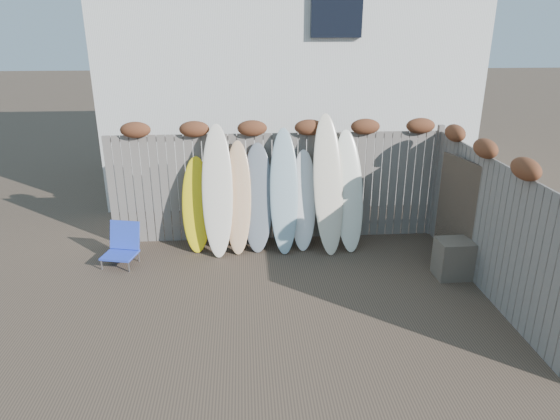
{
  "coord_description": "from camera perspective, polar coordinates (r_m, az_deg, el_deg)",
  "views": [
    {
      "loc": [
        -0.55,
        -6.27,
        3.8
      ],
      "look_at": [
        0.0,
        1.2,
        1.0
      ],
      "focal_mm": 32.0,
      "sensor_mm": 36.0,
      "label": 1
    }
  ],
  "objects": [
    {
      "name": "surfboard_7",
      "position": [
        8.86,
        7.84,
        2.14
      ],
      "size": [
        0.59,
        0.78,
        2.08
      ],
      "primitive_type": "ellipsoid",
      "rotation": [
        -0.31,
        0.0,
        0.09
      ],
      "color": "white",
      "rests_on": "ground"
    },
    {
      "name": "surfboard_3",
      "position": [
        8.78,
        -2.59,
        1.4
      ],
      "size": [
        0.59,
        0.7,
        1.87
      ],
      "primitive_type": "ellipsoid",
      "rotation": [
        -0.31,
        0.0,
        -0.07
      ],
      "color": "slate",
      "rests_on": "ground"
    },
    {
      "name": "back_fence",
      "position": [
        9.07,
        -0.18,
        3.73
      ],
      "size": [
        6.05,
        0.28,
        2.24
      ],
      "color": "slate",
      "rests_on": "ground"
    },
    {
      "name": "surfboard_2",
      "position": [
        8.72,
        -4.84,
        1.41
      ],
      "size": [
        0.51,
        0.71,
        1.92
      ],
      "primitive_type": "ellipsoid",
      "rotation": [
        -0.31,
        0.0,
        -0.06
      ],
      "color": "#FFBC89",
      "rests_on": "ground"
    },
    {
      "name": "lattice_panel",
      "position": [
        8.61,
        19.91,
        -0.47
      ],
      "size": [
        0.3,
        1.18,
        1.8
      ],
      "primitive_type": "cube",
      "rotation": [
        0.0,
        0.0,
        0.21
      ],
      "color": "#48342C",
      "rests_on": "ground"
    },
    {
      "name": "house",
      "position": [
        12.83,
        0.5,
        17.8
      ],
      "size": [
        8.5,
        5.5,
        6.33
      ],
      "color": "silver",
      "rests_on": "ground"
    },
    {
      "name": "beach_chair",
      "position": [
        8.8,
        -17.57,
        -3.84
      ],
      "size": [
        0.63,
        0.66,
        0.69
      ],
      "color": "blue",
      "rests_on": "ground"
    },
    {
      "name": "surfboard_1",
      "position": [
        8.64,
        -7.17,
        2.17
      ],
      "size": [
        0.54,
        0.78,
        2.22
      ],
      "primitive_type": "ellipsoid",
      "rotation": [
        -0.31,
        0.0,
        -0.01
      ],
      "color": "silver",
      "rests_on": "ground"
    },
    {
      "name": "right_fence",
      "position": [
        7.89,
        22.8,
        -0.86
      ],
      "size": [
        0.28,
        4.4,
        2.24
      ],
      "color": "slate",
      "rests_on": "ground"
    },
    {
      "name": "surfboard_6",
      "position": [
        8.7,
        5.54,
        2.9
      ],
      "size": [
        0.58,
        0.87,
        2.37
      ],
      "primitive_type": "ellipsoid",
      "rotation": [
        -0.31,
        0.0,
        0.08
      ],
      "color": "beige",
      "rests_on": "ground"
    },
    {
      "name": "wooden_crate",
      "position": [
        8.4,
        19.19,
        -5.27
      ],
      "size": [
        0.54,
        0.46,
        0.62
      ],
      "primitive_type": "cube",
      "rotation": [
        0.0,
        0.0,
        0.02
      ],
      "color": "#453E34",
      "rests_on": "ground"
    },
    {
      "name": "surfboard_0",
      "position": [
        8.89,
        -9.51,
        0.6
      ],
      "size": [
        0.53,
        0.61,
        1.64
      ],
      "primitive_type": "ellipsoid",
      "rotation": [
        -0.31,
        0.0,
        -0.03
      ],
      "color": "yellow",
      "rests_on": "ground"
    },
    {
      "name": "ground",
      "position": [
        7.36,
        0.7,
        -10.62
      ],
      "size": [
        80.0,
        80.0,
        0.0
      ],
      "primitive_type": "plane",
      "color": "#493A2D"
    },
    {
      "name": "surfboard_5",
      "position": [
        8.85,
        2.69,
        1.1
      ],
      "size": [
        0.51,
        0.66,
        1.73
      ],
      "primitive_type": "ellipsoid",
      "rotation": [
        -0.31,
        0.0,
        -0.09
      ],
      "color": "white",
      "rests_on": "ground"
    },
    {
      "name": "surfboard_4",
      "position": [
        8.7,
        0.46,
        2.14
      ],
      "size": [
        0.52,
        0.77,
        2.12
      ],
      "primitive_type": "ellipsoid",
      "rotation": [
        -0.31,
        0.0,
        -0.04
      ],
      "color": "#98B4BF",
      "rests_on": "ground"
    }
  ]
}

